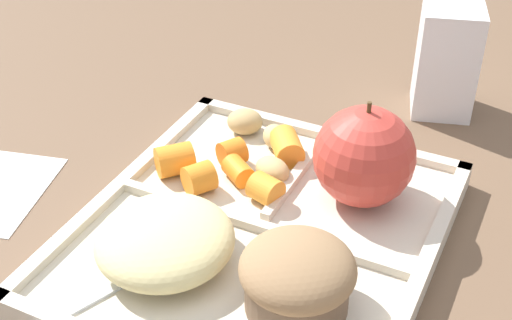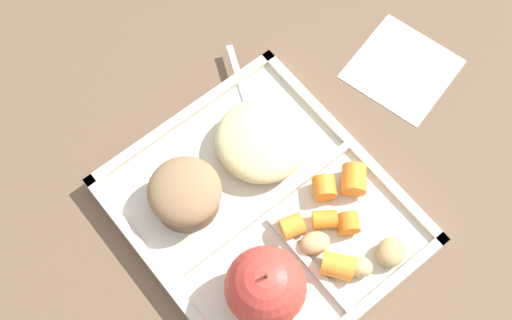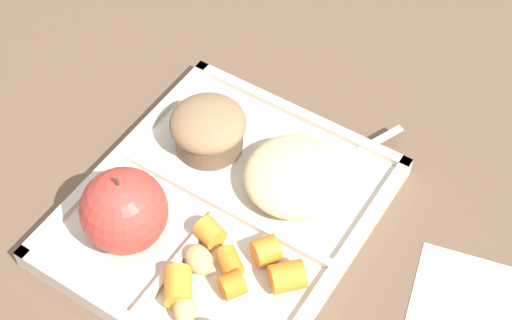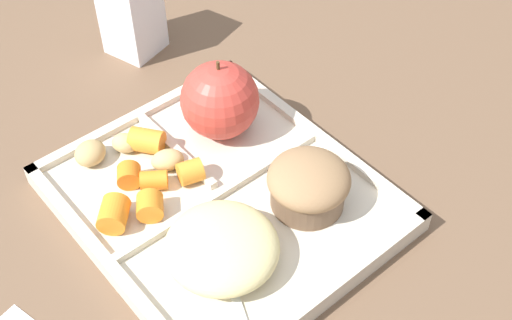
# 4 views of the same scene
# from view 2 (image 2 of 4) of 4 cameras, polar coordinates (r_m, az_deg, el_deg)

# --- Properties ---
(ground) EXTENTS (6.00, 6.00, 0.00)m
(ground) POSITION_cam_2_polar(r_m,az_deg,el_deg) (0.80, 0.56, -4.50)
(ground) COLOR brown
(lunch_tray) EXTENTS (0.31, 0.27, 0.02)m
(lunch_tray) POSITION_cam_2_polar(r_m,az_deg,el_deg) (0.80, 0.58, -4.32)
(lunch_tray) COLOR beige
(lunch_tray) RESTS_ON ground
(green_apple) EXTENTS (0.08, 0.08, 0.09)m
(green_apple) POSITION_cam_2_polar(r_m,az_deg,el_deg) (0.72, 0.76, -10.15)
(green_apple) COLOR #C63D33
(green_apple) RESTS_ON lunch_tray
(bran_muffin) EXTENTS (0.08, 0.08, 0.05)m
(bran_muffin) POSITION_cam_2_polar(r_m,az_deg,el_deg) (0.77, -5.69, -2.69)
(bran_muffin) COLOR brown
(bran_muffin) RESTS_ON lunch_tray
(carrot_slice_large) EXTENTS (0.03, 0.03, 0.02)m
(carrot_slice_large) POSITION_cam_2_polar(r_m,az_deg,el_deg) (0.78, 5.53, -4.75)
(carrot_slice_large) COLOR orange
(carrot_slice_large) RESTS_ON lunch_tray
(carrot_slice_diagonal) EXTENTS (0.04, 0.04, 0.03)m
(carrot_slice_diagonal) POSITION_cam_2_polar(r_m,az_deg,el_deg) (0.80, 7.85, -1.55)
(carrot_slice_diagonal) COLOR orange
(carrot_slice_diagonal) RESTS_ON lunch_tray
(carrot_slice_edge) EXTENTS (0.03, 0.03, 0.02)m
(carrot_slice_edge) POSITION_cam_2_polar(r_m,az_deg,el_deg) (0.78, 7.40, -5.05)
(carrot_slice_edge) COLOR orange
(carrot_slice_edge) RESTS_ON lunch_tray
(carrot_slice_small) EXTENTS (0.03, 0.03, 0.03)m
(carrot_slice_small) POSITION_cam_2_polar(r_m,az_deg,el_deg) (0.79, 5.49, -2.23)
(carrot_slice_small) COLOR orange
(carrot_slice_small) RESTS_ON lunch_tray
(carrot_slice_back) EXTENTS (0.03, 0.03, 0.02)m
(carrot_slice_back) POSITION_cam_2_polar(r_m,az_deg,el_deg) (0.77, 2.89, -5.33)
(carrot_slice_back) COLOR orange
(carrot_slice_back) RESTS_ON lunch_tray
(carrot_slice_center) EXTENTS (0.04, 0.04, 0.03)m
(carrot_slice_center) POSITION_cam_2_polar(r_m,az_deg,el_deg) (0.76, 6.58, -8.43)
(carrot_slice_center) COLOR orange
(carrot_slice_center) RESTS_ON lunch_tray
(potato_chunk_golden) EXTENTS (0.04, 0.03, 0.02)m
(potato_chunk_golden) POSITION_cam_2_polar(r_m,az_deg,el_deg) (0.77, 8.31, -8.44)
(potato_chunk_golden) COLOR tan
(potato_chunk_golden) RESTS_ON lunch_tray
(potato_chunk_wedge) EXTENTS (0.04, 0.04, 0.02)m
(potato_chunk_wedge) POSITION_cam_2_polar(r_m,az_deg,el_deg) (0.77, 4.74, -6.64)
(potato_chunk_wedge) COLOR tan
(potato_chunk_wedge) RESTS_ON lunch_tray
(potato_chunk_browned) EXTENTS (0.04, 0.04, 0.02)m
(potato_chunk_browned) POSITION_cam_2_polar(r_m,az_deg,el_deg) (0.78, 10.73, -7.27)
(potato_chunk_browned) COLOR tan
(potato_chunk_browned) RESTS_ON lunch_tray
(egg_noodle_pile) EXTENTS (0.11, 0.10, 0.04)m
(egg_noodle_pile) POSITION_cam_2_polar(r_m,az_deg,el_deg) (0.80, 0.41, 1.56)
(egg_noodle_pile) COLOR beige
(egg_noodle_pile) RESTS_ON lunch_tray
(meatball_center) EXTENTS (0.03, 0.03, 0.03)m
(meatball_center) POSITION_cam_2_polar(r_m,az_deg,el_deg) (0.81, -0.41, 2.94)
(meatball_center) COLOR brown
(meatball_center) RESTS_ON lunch_tray
(meatball_back) EXTENTS (0.03, 0.03, 0.03)m
(meatball_back) POSITION_cam_2_polar(r_m,az_deg,el_deg) (0.81, 0.27, 1.40)
(meatball_back) COLOR #755B4C
(meatball_back) RESTS_ON lunch_tray
(plastic_fork) EXTENTS (0.15, 0.08, 0.00)m
(plastic_fork) POSITION_cam_2_polar(r_m,az_deg,el_deg) (0.84, -0.50, 3.88)
(plastic_fork) COLOR silver
(plastic_fork) RESTS_ON lunch_tray
(paper_napkin) EXTENTS (0.14, 0.14, 0.00)m
(paper_napkin) POSITION_cam_2_polar(r_m,az_deg,el_deg) (0.90, 11.63, 7.18)
(paper_napkin) COLOR white
(paper_napkin) RESTS_ON ground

